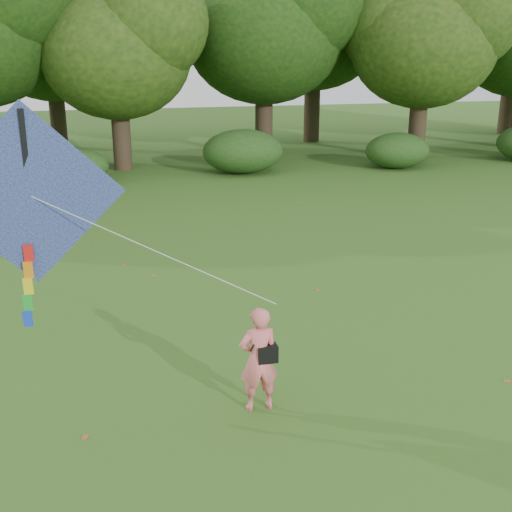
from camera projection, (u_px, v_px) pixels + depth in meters
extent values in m
plane|color=#265114|center=(305.00, 376.00, 10.65)|extent=(100.00, 100.00, 0.00)
imported|color=#EE7073|center=(259.00, 359.00, 9.47)|extent=(0.61, 0.41, 1.64)
cube|color=black|center=(267.00, 353.00, 9.44)|extent=(0.30, 0.20, 0.26)
cylinder|color=black|center=(259.00, 335.00, 9.30)|extent=(0.33, 0.14, 0.47)
cube|color=#233F97|center=(29.00, 196.00, 9.15)|extent=(2.71, 0.30, 2.71)
cube|color=black|center=(29.00, 195.00, 9.17)|extent=(0.14, 0.41, 2.47)
cylinder|color=white|center=(153.00, 250.00, 9.18)|extent=(3.34, 1.28, 1.51)
cube|color=red|center=(29.00, 253.00, 9.41)|extent=(0.14, 0.06, 0.26)
cube|color=orange|center=(28.00, 270.00, 9.48)|extent=(0.14, 0.06, 0.26)
cube|color=yellow|center=(28.00, 286.00, 9.56)|extent=(0.14, 0.06, 0.26)
cube|color=green|center=(28.00, 303.00, 9.63)|extent=(0.14, 0.06, 0.26)
cube|color=blue|center=(28.00, 319.00, 9.71)|extent=(0.14, 0.06, 0.26)
cylinder|color=#3A2D1E|center=(121.00, 134.00, 28.16)|extent=(0.80, 0.80, 3.15)
ellipsoid|color=#1E3F11|center=(116.00, 54.00, 27.12)|extent=(6.40, 6.40, 5.44)
cylinder|color=#3A2D1E|center=(264.00, 119.00, 31.52)|extent=(0.86, 0.86, 3.67)
ellipsoid|color=#1E3F11|center=(264.00, 35.00, 30.30)|extent=(7.60, 7.60, 6.46)
cylinder|color=#3A2D1E|center=(418.00, 123.00, 30.85)|extent=(0.83, 0.83, 3.43)
ellipsoid|color=#1E3F11|center=(424.00, 45.00, 29.74)|extent=(6.80, 6.80, 5.78)
cylinder|color=#3A2D1E|center=(58.00, 115.00, 34.34)|extent=(0.84, 0.84, 3.50)
ellipsoid|color=#1E3F11|center=(51.00, 43.00, 33.20)|extent=(7.00, 7.00, 5.95)
cylinder|color=#3A2D1E|center=(312.00, 106.00, 36.53)|extent=(0.90, 0.90, 4.02)
ellipsoid|color=#1E3F11|center=(314.00, 29.00, 35.24)|extent=(7.80, 7.80, 6.63)
cylinder|color=#3A2D1E|center=(507.00, 105.00, 40.03)|extent=(0.85, 0.85, 3.57)
ellipsoid|color=#264919|center=(75.00, 167.00, 25.29)|extent=(2.66, 2.09, 1.42)
ellipsoid|color=#264919|center=(243.00, 151.00, 27.56)|extent=(3.50, 2.75, 1.88)
ellipsoid|color=#264919|center=(397.00, 151.00, 28.74)|extent=(2.94, 2.31, 1.58)
cube|color=#935828|center=(299.00, 202.00, 22.54)|extent=(0.14, 0.13, 0.01)
cube|color=#935828|center=(154.00, 276.00, 15.31)|extent=(0.14, 0.13, 0.01)
cube|color=#935828|center=(349.00, 200.00, 22.89)|extent=(0.11, 0.14, 0.01)
cube|color=#935828|center=(124.00, 264.00, 16.13)|extent=(0.14, 0.13, 0.01)
cube|color=#935828|center=(507.00, 381.00, 10.49)|extent=(0.14, 0.11, 0.01)
cube|color=#935828|center=(85.00, 437.00, 8.99)|extent=(0.11, 0.14, 0.01)
cube|color=#935828|center=(71.00, 248.00, 17.47)|extent=(0.12, 0.08, 0.01)
cube|color=#935828|center=(318.00, 290.00, 14.43)|extent=(0.09, 0.13, 0.01)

